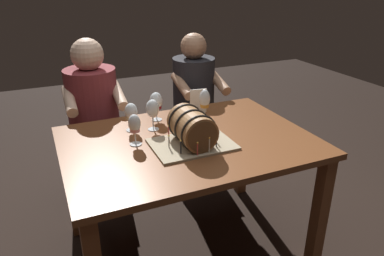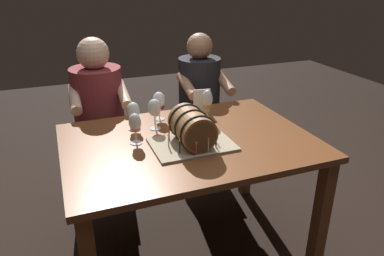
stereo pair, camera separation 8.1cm
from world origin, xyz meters
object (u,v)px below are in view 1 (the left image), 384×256
object	(u,v)px
wine_glass_amber	(205,101)
person_seated_left	(96,128)
wine_glass_rose	(135,125)
person_seated_right	(194,116)
dining_table	(188,156)
wine_glass_red	(156,102)
wine_glass_empty	(153,109)
menu_card	(198,101)
barrel_cake	(192,129)
wine_glass_white	(131,113)

from	to	relation	value
wine_glass_amber	person_seated_left	world-z (taller)	person_seated_left
wine_glass_rose	person_seated_right	bearing A→B (deg)	47.75
wine_glass_rose	dining_table	bearing A→B (deg)	-11.43
dining_table	person_seated_left	bearing A→B (deg)	115.91
wine_glass_amber	wine_glass_red	world-z (taller)	wine_glass_amber
wine_glass_rose	wine_glass_empty	xyz separation A→B (m)	(0.15, 0.15, 0.02)
dining_table	menu_card	distance (m)	0.45
wine_glass_rose	wine_glass_red	size ratio (longest dim) A/B	0.96
wine_glass_rose	person_seated_right	xyz separation A→B (m)	(0.66, 0.73, -0.32)
wine_glass_empty	menu_card	xyz separation A→B (m)	(0.35, 0.14, -0.05)
wine_glass_empty	menu_card	distance (m)	0.38
menu_card	wine_glass_amber	bearing A→B (deg)	-92.76
dining_table	person_seated_left	distance (m)	0.88
dining_table	wine_glass_rose	size ratio (longest dim) A/B	7.87
wine_glass_empty	person_seated_right	bearing A→B (deg)	48.36
wine_glass_empty	person_seated_left	distance (m)	0.70
dining_table	person_seated_right	bearing A→B (deg)	64.09
barrel_cake	person_seated_left	bearing A→B (deg)	113.43
wine_glass_rose	wine_glass_red	bearing A→B (deg)	53.05
wine_glass_rose	wine_glass_white	size ratio (longest dim) A/B	1.03
wine_glass_red	wine_glass_white	bearing A→B (deg)	-152.16
wine_glass_red	person_seated_left	distance (m)	0.62
barrel_cake	person_seated_left	xyz separation A→B (m)	(-0.37, 0.86, -0.27)
person_seated_left	wine_glass_amber	bearing A→B (deg)	-45.54
wine_glass_rose	person_seated_left	distance (m)	0.80
dining_table	wine_glass_rose	bearing A→B (deg)	168.57
person_seated_left	dining_table	bearing A→B (deg)	-64.09
wine_glass_white	wine_glass_empty	xyz separation A→B (m)	(0.12, -0.04, 0.02)
wine_glass_amber	person_seated_right	bearing A→B (deg)	72.14
wine_glass_empty	wine_glass_amber	bearing A→B (deg)	-1.23
barrel_cake	wine_glass_empty	distance (m)	0.31
wine_glass_empty	dining_table	bearing A→B (deg)	-57.41
wine_glass_empty	person_seated_right	xyz separation A→B (m)	(0.52, 0.58, -0.33)
dining_table	wine_glass_white	distance (m)	0.41
dining_table	person_seated_right	xyz separation A→B (m)	(0.38, 0.79, -0.10)
wine_glass_rose	wine_glass_red	xyz separation A→B (m)	(0.21, 0.29, 0.00)
barrel_cake	wine_glass_amber	distance (m)	0.34
barrel_cake	person_seated_left	world-z (taller)	person_seated_left
wine_glass_white	person_seated_right	world-z (taller)	person_seated_right
wine_glass_rose	barrel_cake	bearing A→B (deg)	-25.57
wine_glass_empty	person_seated_right	world-z (taller)	person_seated_right
barrel_cake	menu_card	distance (m)	0.48
wine_glass_red	wine_glass_empty	xyz separation A→B (m)	(-0.07, -0.13, 0.01)
dining_table	wine_glass_red	distance (m)	0.41
wine_glass_amber	menu_card	world-z (taller)	wine_glass_amber
dining_table	person_seated_right	world-z (taller)	person_seated_right
dining_table	person_seated_right	distance (m)	0.88
wine_glass_red	person_seated_right	xyz separation A→B (m)	(0.45, 0.45, -0.32)
wine_glass_white	wine_glass_empty	bearing A→B (deg)	-18.31
wine_glass_rose	wine_glass_amber	distance (m)	0.50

